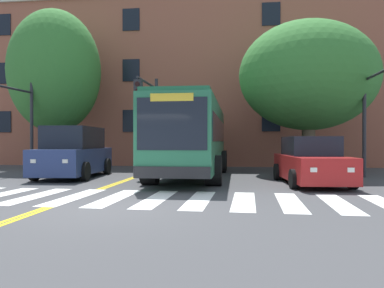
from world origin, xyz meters
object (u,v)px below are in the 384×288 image
object	(u,v)px
traffic_light_near_corner	(376,102)
street_tree_curbside_large	(309,76)
city_bus	(192,136)
car_navy_near_lane	(74,153)
traffic_light_far_corner	(10,110)
street_tree_curbside_small	(55,72)
traffic_light_overhead	(149,107)
car_red_far_lane	(311,162)

from	to	relation	value
traffic_light_near_corner	street_tree_curbside_large	distance (m)	4.13
city_bus	car_navy_near_lane	size ratio (longest dim) A/B	2.09
traffic_light_far_corner	street_tree_curbside_large	xyz separation A→B (m)	(13.86, 2.85, 1.76)
car_navy_near_lane	street_tree_curbside_small	xyz separation A→B (m)	(-3.08, 4.30, 4.43)
city_bus	traffic_light_near_corner	world-z (taller)	traffic_light_near_corner
traffic_light_overhead	street_tree_curbside_large	world-z (taller)	street_tree_curbside_large
traffic_light_far_corner	street_tree_curbside_large	bearing A→B (deg)	11.63
street_tree_curbside_large	car_navy_near_lane	bearing A→B (deg)	-162.22
car_red_far_lane	traffic_light_far_corner	distance (m)	13.38
traffic_light_overhead	street_tree_curbside_small	world-z (taller)	street_tree_curbside_small
car_red_far_lane	street_tree_curbside_large	bearing A→B (deg)	80.47
city_bus	traffic_light_far_corner	size ratio (longest dim) A/B	2.32
traffic_light_overhead	street_tree_curbside_large	bearing A→B (deg)	11.17
street_tree_curbside_large	street_tree_curbside_small	world-z (taller)	street_tree_curbside_small
traffic_light_far_corner	traffic_light_overhead	distance (m)	6.34
car_navy_near_lane	city_bus	bearing A→B (deg)	10.16
traffic_light_near_corner	traffic_light_overhead	bearing A→B (deg)	170.02
car_navy_near_lane	street_tree_curbside_large	world-z (taller)	street_tree_curbside_large
street_tree_curbside_large	city_bus	bearing A→B (deg)	-155.65
traffic_light_near_corner	street_tree_curbside_small	world-z (taller)	street_tree_curbside_small
traffic_light_far_corner	street_tree_curbside_small	size ratio (longest dim) A/B	0.51
traffic_light_near_corner	street_tree_curbside_large	bearing A→B (deg)	122.07
city_bus	street_tree_curbside_large	xyz separation A→B (m)	(5.46, 2.47, 2.98)
traffic_light_near_corner	car_navy_near_lane	bearing A→B (deg)	-179.23
car_navy_near_lane	street_tree_curbside_large	xyz separation A→B (m)	(10.55, 3.38, 3.72)
car_red_far_lane	street_tree_curbside_large	world-z (taller)	street_tree_curbside_large
city_bus	traffic_light_near_corner	size ratio (longest dim) A/B	2.24
car_red_far_lane	street_tree_curbside_small	world-z (taller)	street_tree_curbside_small
traffic_light_overhead	street_tree_curbside_large	xyz separation A→B (m)	(7.66, 1.51, 1.58)
traffic_light_overhead	traffic_light_near_corner	bearing A→B (deg)	-9.98
car_navy_near_lane	traffic_light_near_corner	distance (m)	12.73
street_tree_curbside_small	street_tree_curbside_large	bearing A→B (deg)	-3.87
street_tree_curbside_large	street_tree_curbside_small	distance (m)	13.67
car_red_far_lane	street_tree_curbside_large	xyz separation A→B (m)	(0.81, 4.83, 3.97)
car_navy_near_lane	street_tree_curbside_small	world-z (taller)	street_tree_curbside_small
city_bus	street_tree_curbside_large	world-z (taller)	street_tree_curbside_large
car_navy_near_lane	traffic_light_overhead	xyz separation A→B (m)	(2.89, 1.87, 2.15)
city_bus	traffic_light_far_corner	bearing A→B (deg)	-177.39
city_bus	traffic_light_overhead	distance (m)	2.78
traffic_light_near_corner	traffic_light_far_corner	distance (m)	15.87
traffic_light_near_corner	street_tree_curbside_small	size ratio (longest dim) A/B	0.53
street_tree_curbside_large	traffic_light_near_corner	bearing A→B (deg)	-57.93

